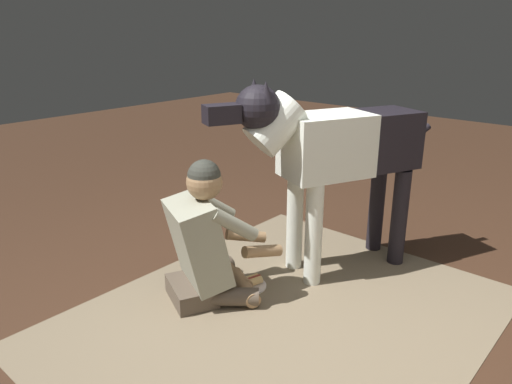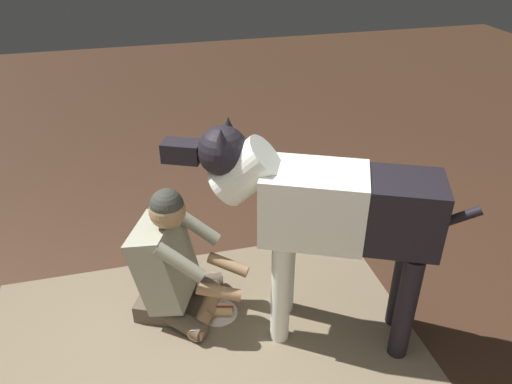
% 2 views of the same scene
% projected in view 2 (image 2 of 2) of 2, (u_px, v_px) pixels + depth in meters
% --- Properties ---
extents(ground_plane, '(14.21, 14.21, 0.00)m').
position_uv_depth(ground_plane, '(177.00, 367.00, 2.78)').
color(ground_plane, '#3D2719').
extents(area_rug, '(2.50, 2.00, 0.01)m').
position_uv_depth(area_rug, '(209.00, 365.00, 2.79)').
color(area_rug, '#75654E').
rests_on(area_rug, ground).
extents(person_sitting_on_floor, '(0.74, 0.62, 0.88)m').
position_uv_depth(person_sitting_on_floor, '(172.00, 264.00, 2.99)').
color(person_sitting_on_floor, brown).
rests_on(person_sitting_on_floor, ground).
extents(large_dog, '(1.53, 0.80, 1.31)m').
position_uv_depth(large_dog, '(325.00, 211.00, 2.62)').
color(large_dog, silver).
rests_on(large_dog, ground).
extents(hot_dog_on_plate, '(0.24, 0.24, 0.06)m').
position_uv_depth(hot_dog_on_plate, '(218.00, 310.00, 3.13)').
color(hot_dog_on_plate, silver).
rests_on(hot_dog_on_plate, ground).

